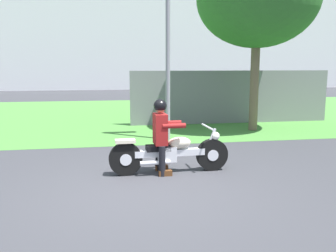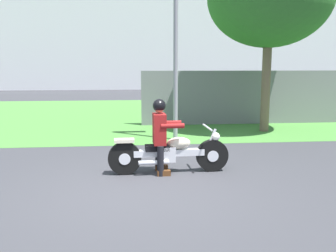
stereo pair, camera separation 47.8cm
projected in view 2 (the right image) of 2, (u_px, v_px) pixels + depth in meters
ground at (142, 191)px, 5.89m from camera, size 120.00×120.00×0.00m
grass_verge at (135, 114)px, 15.11m from camera, size 60.00×12.00×0.01m
motorcycle_lead at (169, 153)px, 6.82m from camera, size 2.25×0.66×0.86m
rider_lead at (160, 130)px, 6.73m from camera, size 0.56×0.48×1.38m
streetlight_pole at (181, 14)px, 9.41m from camera, size 0.96×0.20×5.13m
fence_segment at (245, 97)px, 12.46m from camera, size 7.00×0.06×1.80m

